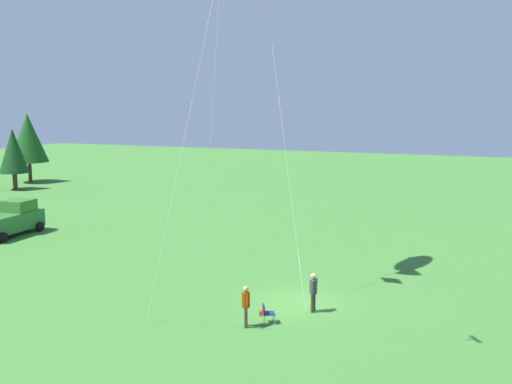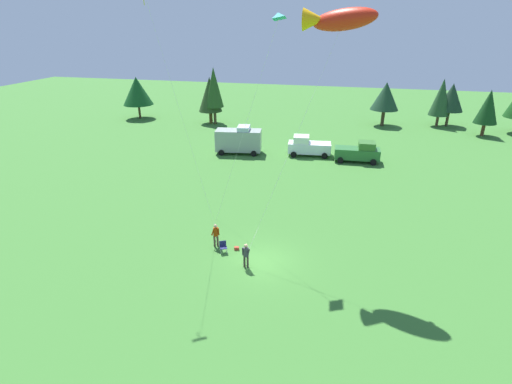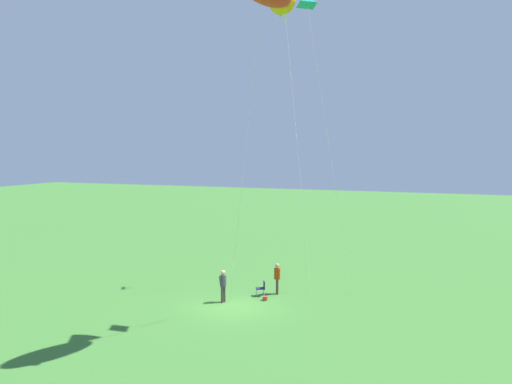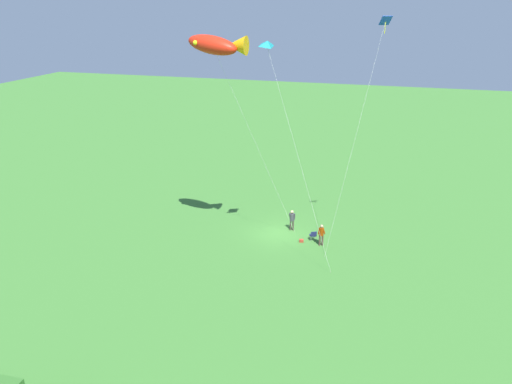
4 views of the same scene
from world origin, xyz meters
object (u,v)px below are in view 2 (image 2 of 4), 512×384
at_px(kite_diamond_blue, 149,10).
at_px(person_kite_flyer, 246,254).
at_px(truck_green_flatbed, 359,152).
at_px(person_spectator, 216,234).
at_px(kite_large_fish, 337,19).
at_px(backpack_on_grass, 237,248).
at_px(van_motorhome_grey, 239,140).
at_px(folding_chair, 223,246).
at_px(truck_white_pickup, 308,146).
at_px(kite_delta_teal, 278,17).

bearing_deg(kite_diamond_blue, person_kite_flyer, -13.72).
relative_size(truck_green_flatbed, kite_diamond_blue, 0.30).
height_order(person_spectator, kite_large_fish, kite_large_fish).
relative_size(backpack_on_grass, truck_green_flatbed, 0.06).
distance_m(van_motorhome_grey, kite_large_fish, 26.19).
relative_size(folding_chair, truck_white_pickup, 0.16).
height_order(backpack_on_grass, kite_large_fish, kite_large_fish).
relative_size(person_kite_flyer, van_motorhome_grey, 0.31).
bearing_deg(kite_large_fish, van_motorhome_grey, 121.02).
distance_m(person_kite_flyer, truck_green_flatbed, 24.69).
height_order(folding_chair, kite_large_fish, kite_large_fish).
bearing_deg(kite_large_fish, person_spectator, -163.65).
relative_size(kite_diamond_blue, kite_delta_teal, 1.09).
bearing_deg(kite_delta_teal, truck_white_pickup, 89.36).
bearing_deg(backpack_on_grass, kite_large_fish, 21.59).
bearing_deg(kite_large_fish, truck_white_pickup, 99.45).
distance_m(kite_large_fish, kite_diamond_blue, 10.75).
xyz_separation_m(truck_green_flatbed, kite_delta_teal, (-6.09, -18.78, 13.92)).
height_order(folding_chair, backpack_on_grass, folding_chair).
relative_size(van_motorhome_grey, truck_green_flatbed, 1.12).
distance_m(person_kite_flyer, kite_delta_teal, 14.86).
bearing_deg(person_spectator, person_kite_flyer, 30.64).
bearing_deg(folding_chair, kite_delta_teal, 112.48).
relative_size(van_motorhome_grey, truck_white_pickup, 1.09).
distance_m(backpack_on_grass, kite_large_fish, 15.97).
height_order(truck_white_pickup, kite_delta_teal, kite_delta_teal).
bearing_deg(person_kite_flyer, kite_large_fish, 137.62).
relative_size(person_spectator, kite_large_fish, 0.11).
bearing_deg(person_spectator, van_motorhome_grey, 169.13).
bearing_deg(kite_delta_teal, backpack_on_grass, -124.28).
distance_m(truck_white_pickup, kite_large_fish, 24.91).
xyz_separation_m(person_spectator, kite_diamond_blue, (-3.18, -0.62, 14.36)).
distance_m(person_kite_flyer, person_spectator, 3.44).
height_order(van_motorhome_grey, kite_large_fish, kite_large_fish).
relative_size(backpack_on_grass, van_motorhome_grey, 0.06).
distance_m(backpack_on_grass, truck_green_flatbed, 23.25).
xyz_separation_m(backpack_on_grass, kite_delta_teal, (2.03, 2.98, 14.91)).
xyz_separation_m(backpack_on_grass, truck_green_flatbed, (8.13, 21.77, 0.99)).
relative_size(person_kite_flyer, kite_large_fish, 0.11).
bearing_deg(backpack_on_grass, folding_chair, -148.07).
relative_size(person_kite_flyer, person_spectator, 1.00).
bearing_deg(truck_green_flatbed, kite_diamond_blue, -122.20).
xyz_separation_m(folding_chair, kite_large_fish, (6.48, 2.75, 14.38)).
bearing_deg(kite_diamond_blue, person_spectator, 10.96).
relative_size(person_kite_flyer, truck_white_pickup, 0.34).
bearing_deg(kite_delta_teal, person_kite_flyer, -99.53).
bearing_deg(folding_chair, truck_green_flatbed, 129.83).
height_order(kite_large_fish, kite_diamond_blue, kite_diamond_blue).
distance_m(folding_chair, kite_delta_teal, 15.21).
relative_size(kite_large_fish, kite_diamond_blue, 0.94).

